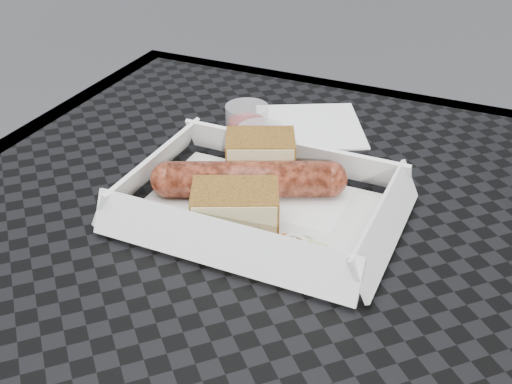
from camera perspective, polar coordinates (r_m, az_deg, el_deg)
patio_table at (r=0.59m, az=4.21°, el=-12.73°), size 0.80×0.80×0.74m
food_tray at (r=0.60m, az=0.39°, el=-1.80°), size 0.22×0.15×0.00m
bratwurst at (r=0.61m, az=-0.62°, el=1.14°), size 0.17×0.10×0.04m
bread_near at (r=0.64m, az=0.39°, el=3.25°), size 0.08×0.07×0.04m
bread_far at (r=0.57m, az=-1.86°, el=-1.48°), size 0.09×0.08×0.04m
veg_garnish at (r=0.55m, az=4.27°, el=-5.09°), size 0.03×0.03×0.00m
napkin at (r=0.76m, az=4.78°, el=5.85°), size 0.16×0.16×0.00m
condiment_cup_sauce at (r=0.74m, az=-0.81°, el=6.59°), size 0.05×0.05×0.03m
condiment_cup_empty at (r=0.70m, az=0.42°, el=4.64°), size 0.05×0.05×0.03m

